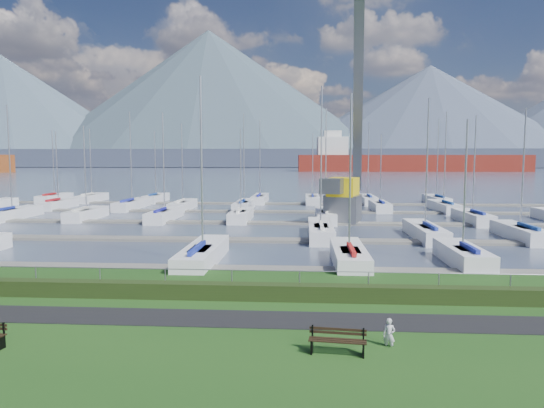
{
  "coord_description": "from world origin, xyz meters",
  "views": [
    {
      "loc": [
        2.16,
        -20.88,
        6.15
      ],
      "look_at": [
        0.0,
        12.0,
        3.0
      ],
      "focal_mm": 32.0,
      "sensor_mm": 36.0,
      "label": 1
    }
  ],
  "objects": [
    {
      "name": "hedge",
      "position": [
        0.0,
        -0.4,
        0.35
      ],
      "size": [
        80.0,
        0.7,
        0.7
      ],
      "primitive_type": "cube",
      "color": "#213011",
      "rests_on": "grass"
    },
    {
      "name": "mountains",
      "position": [
        7.35,
        404.62,
        46.68
      ],
      "size": [
        1190.0,
        360.0,
        115.0
      ],
      "color": "#495A6B",
      "rests_on": "water"
    },
    {
      "name": "path",
      "position": [
        0.0,
        -3.0,
        0.01
      ],
      "size": [
        160.0,
        2.0,
        0.04
      ],
      "primitive_type": "cube",
      "color": "black",
      "rests_on": "grass"
    },
    {
      "name": "bench_right",
      "position": [
        3.25,
        -6.06,
        0.42
      ],
      "size": [
        1.83,
        0.61,
        0.85
      ],
      "rotation": [
        0.0,
        0.0,
        -0.11
      ],
      "color": "black",
      "rests_on": "grass"
    },
    {
      "name": "sailboat_fleet",
      "position": [
        -2.89,
        28.8,
        5.33
      ],
      "size": [
        75.53,
        49.2,
        13.43
      ],
      "color": "navy",
      "rests_on": "water"
    },
    {
      "name": "fence",
      "position": [
        0.0,
        0.0,
        1.2
      ],
      "size": [
        80.0,
        0.04,
        0.04
      ],
      "primitive_type": "cylinder",
      "rotation": [
        0.0,
        1.57,
        0.0
      ],
      "color": "gray",
      "rests_on": "grass"
    },
    {
      "name": "crane",
      "position": [
        6.49,
        28.28,
        5.33
      ],
      "size": [
        5.41,
        13.47,
        22.35
      ],
      "rotation": [
        0.0,
        0.0,
        -0.29
      ],
      "color": "#595B61",
      "rests_on": "water"
    },
    {
      "name": "cargo_ship_mid",
      "position": [
        48.99,
        215.49,
        3.47
      ],
      "size": [
        108.36,
        20.65,
        21.5
      ],
      "rotation": [
        0.0,
        0.0,
        0.02
      ],
      "color": "maroon",
      "rests_on": "water"
    },
    {
      "name": "water",
      "position": [
        0.0,
        260.0,
        -0.4
      ],
      "size": [
        800.0,
        540.0,
        0.2
      ],
      "primitive_type": "cube",
      "color": "#424C61"
    },
    {
      "name": "person",
      "position": [
        4.97,
        -5.34,
        0.54
      ],
      "size": [
        0.46,
        0.38,
        1.08
      ],
      "primitive_type": "imported",
      "rotation": [
        0.0,
        0.0,
        -0.37
      ],
      "color": "#BABAC1",
      "rests_on": "grass"
    },
    {
      "name": "docks",
      "position": [
        0.0,
        26.0,
        -0.22
      ],
      "size": [
        90.0,
        41.6,
        0.25
      ],
      "color": "gray",
      "rests_on": "water"
    },
    {
      "name": "foothill",
      "position": [
        0.0,
        330.0,
        6.0
      ],
      "size": [
        900.0,
        80.0,
        12.0
      ],
      "primitive_type": "cube",
      "color": "#3D4459",
      "rests_on": "water"
    }
  ]
}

